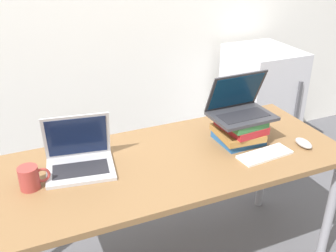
% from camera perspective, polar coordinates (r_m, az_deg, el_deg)
% --- Properties ---
extents(desk, '(1.69, 0.72, 0.74)m').
position_cam_1_polar(desk, '(1.98, 1.23, -6.38)').
color(desk, brown).
rests_on(desk, ground_plane).
extents(laptop_left, '(0.34, 0.29, 0.25)m').
position_cam_1_polar(laptop_left, '(1.88, -12.74, -4.55)').
color(laptop_left, '#B2B2B7').
rests_on(laptop_left, desk).
extents(book_stack, '(0.23, 0.29, 0.14)m').
position_cam_1_polar(book_stack, '(2.09, 10.22, -0.34)').
color(book_stack, '#235693').
rests_on(book_stack, desk).
extents(laptop_on_books, '(0.32, 0.24, 0.23)m').
position_cam_1_polar(laptop_on_books, '(2.05, 10.39, 2.65)').
color(laptop_on_books, '#333338').
rests_on(laptop_on_books, book_stack).
extents(wireless_keyboard, '(0.29, 0.13, 0.01)m').
position_cam_1_polar(wireless_keyboard, '(2.01, 13.88, -4.03)').
color(wireless_keyboard, white).
rests_on(wireless_keyboard, desk).
extents(mouse, '(0.06, 0.11, 0.04)m').
position_cam_1_polar(mouse, '(2.14, 19.08, -2.37)').
color(mouse, '#B2B2B7').
rests_on(mouse, desk).
extents(mug, '(0.13, 0.09, 0.10)m').
position_cam_1_polar(mug, '(1.80, -19.41, -7.10)').
color(mug, '#9E3833').
rests_on(mug, desk).
extents(mini_fridge, '(0.46, 0.56, 0.94)m').
position_cam_1_polar(mini_fridge, '(3.28, 13.08, 2.91)').
color(mini_fridge, silver).
rests_on(mini_fridge, ground_plane).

